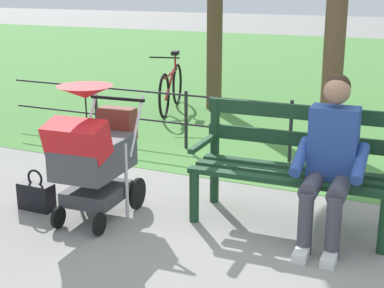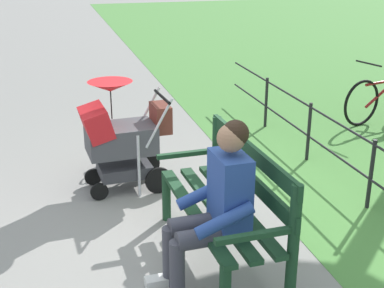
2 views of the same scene
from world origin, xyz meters
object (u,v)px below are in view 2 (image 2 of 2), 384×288
handbag (111,157)px  person_on_bench (215,202)px  park_bench (229,198)px  stroller (120,135)px

handbag → person_on_bench: bearing=-169.1°
park_bench → handbag: size_ratio=4.38×
person_on_bench → handbag: 2.53m
park_bench → stroller: stroller is taller
handbag → stroller: bearing=-175.3°
stroller → park_bench: bearing=-157.1°
park_bench → person_on_bench: 0.42m
stroller → handbag: 0.75m
person_on_bench → stroller: bearing=12.8°
stroller → handbag: stroller is taller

